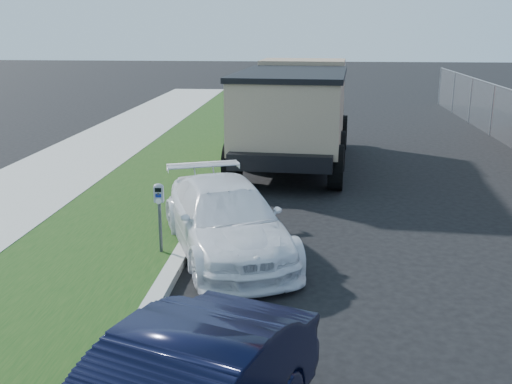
{
  "coord_description": "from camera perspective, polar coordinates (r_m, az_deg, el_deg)",
  "views": [
    {
      "loc": [
        -0.52,
        -8.98,
        3.77
      ],
      "look_at": [
        -1.4,
        1.0,
        1.0
      ],
      "focal_mm": 42.0,
      "sensor_mm": 36.0,
      "label": 1
    }
  ],
  "objects": [
    {
      "name": "dump_truck",
      "position": [
        17.07,
        3.82,
        8.01
      ],
      "size": [
        3.29,
        7.29,
        2.78
      ],
      "rotation": [
        0.0,
        0.0,
        -0.07
      ],
      "color": "black",
      "rests_on": "ground"
    },
    {
      "name": "ground",
      "position": [
        9.75,
        7.77,
        -7.44
      ],
      "size": [
        120.0,
        120.0,
        0.0
      ],
      "primitive_type": "plane",
      "color": "black",
      "rests_on": "ground"
    },
    {
      "name": "white_wagon",
      "position": [
        10.28,
        -2.89,
        -2.48
      ],
      "size": [
        3.09,
        4.51,
        1.21
      ],
      "primitive_type": "imported",
      "rotation": [
        0.0,
        0.0,
        0.37
      ],
      "color": "white",
      "rests_on": "ground"
    },
    {
      "name": "parking_meter",
      "position": [
        9.95,
        -9.21,
        -1.05
      ],
      "size": [
        0.17,
        0.13,
        1.19
      ],
      "rotation": [
        0.0,
        0.0,
        0.09
      ],
      "color": "#3F4247",
      "rests_on": "ground"
    },
    {
      "name": "streetside",
      "position": [
        12.64,
        -18.77,
        -2.43
      ],
      "size": [
        6.12,
        50.0,
        0.15
      ],
      "color": "#989890",
      "rests_on": "ground"
    }
  ]
}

